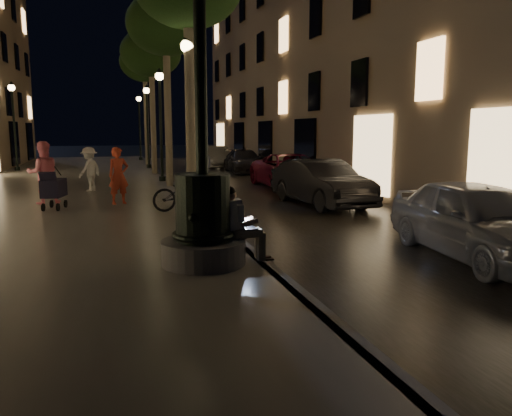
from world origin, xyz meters
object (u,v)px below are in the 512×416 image
object	(u,v)px
car_fifth	(216,157)
pedestrian_white	(90,169)
seated_man_laptop	(239,221)
car_second	(321,183)
lamp_curb_d	(139,118)
pedestrian_red	(119,176)
car_third	(291,171)
lamp_curb_b	(160,110)
tree_far	(144,63)
car_rear	(244,161)
pedestrian_pink	(43,173)
lamp_left_c	(13,114)
fountain_lamppost	(203,204)
tree_third	(151,54)
lamp_curb_c	(147,115)
car_front	(478,219)
lamp_curb_a	(188,99)
bicycle	(186,193)
tree_second	(166,26)
stroller	(53,188)

from	to	relation	value
car_fifth	pedestrian_white	distance (m)	14.09
seated_man_laptop	car_second	bearing A→B (deg)	56.57
lamp_curb_d	seated_man_laptop	bearing A→B (deg)	-90.17
pedestrian_red	seated_man_laptop	bearing A→B (deg)	-95.85
lamp_curb_d	car_fifth	size ratio (longest dim) A/B	1.14
car_third	lamp_curb_b	bearing A→B (deg)	154.45
tree_far	car_rear	size ratio (longest dim) A/B	1.68
car_rear	tree_far	bearing A→B (deg)	140.85
lamp_curb_b	pedestrian_pink	world-z (taller)	lamp_curb_b
lamp_left_c	fountain_lamppost	bearing A→B (deg)	-73.78
car_rear	car_fifth	distance (m)	3.95
fountain_lamppost	car_second	bearing A→B (deg)	53.06
tree_third	car_second	world-z (taller)	tree_third
seated_man_laptop	pedestrian_pink	size ratio (longest dim) A/B	0.68
lamp_curb_b	pedestrian_pink	distance (m)	7.54
seated_man_laptop	tree_far	size ratio (longest dim) A/B	0.17
pedestrian_red	pedestrian_white	distance (m)	3.86
lamp_left_c	car_rear	size ratio (longest dim) A/B	1.08
lamp_curb_d	pedestrian_red	distance (m)	22.78
lamp_curb_c	lamp_left_c	distance (m)	7.10
car_front	lamp_curb_b	bearing A→B (deg)	113.15
tree_far	lamp_curb_a	bearing A→B (deg)	-90.25
car_second	pedestrian_white	distance (m)	8.48
lamp_left_c	car_third	distance (m)	16.23
pedestrian_pink	lamp_curb_d	bearing A→B (deg)	-111.04
seated_man_laptop	car_third	world-z (taller)	seated_man_laptop
car_front	pedestrian_red	world-z (taller)	pedestrian_red
fountain_lamppost	car_front	bearing A→B (deg)	-3.66
car_fifth	bicycle	xyz separation A→B (m)	(-4.46, -17.61, 0.00)
lamp_left_c	car_front	bearing A→B (deg)	-62.65
tree_second	lamp_curb_c	world-z (taller)	tree_second
car_rear	bicycle	world-z (taller)	car_rear
car_third	pedestrian_pink	world-z (taller)	pedestrian_pink
seated_man_laptop	tree_third	world-z (taller)	tree_third
lamp_curb_d	pedestrian_white	world-z (taller)	lamp_curb_d
lamp_curb_a	lamp_curb_b	distance (m)	8.00
lamp_curb_a	car_fifth	world-z (taller)	lamp_curb_a
seated_man_laptop	stroller	world-z (taller)	seated_man_laptop
lamp_left_c	car_front	xyz separation A→B (m)	(11.55, -22.33, -2.49)
lamp_curb_d	car_front	distance (m)	30.76
lamp_curb_b	tree_third	bearing A→B (deg)	90.00
fountain_lamppost	pedestrian_white	xyz separation A→B (m)	(-2.19, 11.15, -0.22)
lamp_curb_b	car_third	world-z (taller)	lamp_curb_b
tree_far	lamp_curb_b	distance (m)	10.50
fountain_lamppost	seated_man_laptop	distance (m)	0.69
lamp_curb_c	pedestrian_white	bearing A→B (deg)	-104.90
lamp_curb_a	car_third	world-z (taller)	lamp_curb_a
car_rear	tree_third	bearing A→B (deg)	-161.46
lamp_curb_d	car_fifth	bearing A→B (deg)	-57.46
stroller	car_rear	bearing A→B (deg)	67.74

